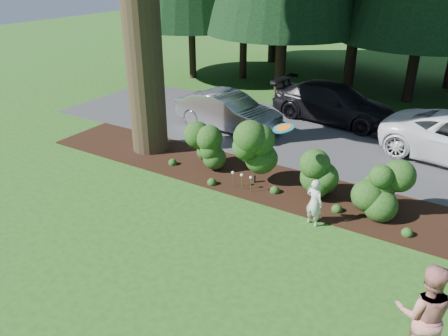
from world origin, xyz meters
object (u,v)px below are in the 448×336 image
at_px(car_silver_wagon, 228,111).
at_px(adult, 424,314).
at_px(car_dark_suv, 334,103).
at_px(frisbee, 283,128).
at_px(child, 314,202).

height_order(car_silver_wagon, adult, adult).
relative_size(car_dark_suv, adult, 2.78).
height_order(car_silver_wagon, car_dark_suv, car_dark_suv).
distance_m(car_silver_wagon, adult, 11.55).
relative_size(car_dark_suv, frisbee, 9.53).
distance_m(child, adult, 4.26).
bearing_deg(child, car_dark_suv, -58.35).
bearing_deg(adult, child, -58.33).
distance_m(car_dark_suv, adult, 12.19).
distance_m(car_silver_wagon, child, 7.30).
height_order(child, adult, adult).
relative_size(car_dark_suv, child, 4.11).
bearing_deg(frisbee, adult, -37.66).
relative_size(car_silver_wagon, adult, 2.33).
height_order(car_silver_wagon, frisbee, frisbee).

